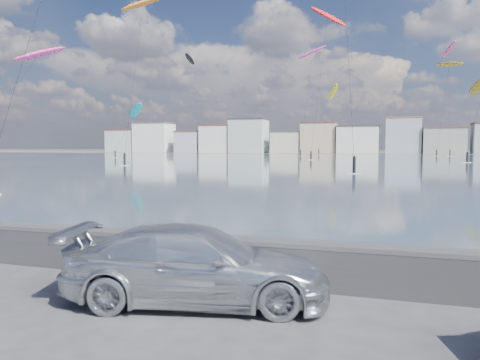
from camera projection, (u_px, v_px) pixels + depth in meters
ground at (118, 320)px, 8.18m from camera, size 700.00×700.00×0.00m
bay_water at (362, 161)px, 95.34m from camera, size 500.00×177.00×0.00m
far_shore_strip at (374, 153)px, 198.70m from camera, size 500.00×60.00×0.00m
seawall at (182, 253)px, 10.71m from camera, size 400.00×0.36×1.08m
far_buildings at (377, 138)px, 184.54m from camera, size 240.79×13.26×14.60m
car_silver at (197, 264)px, 9.08m from camera, size 5.45×3.12×1.49m
kitesurfer_4 at (143, 6)px, 75.34m from camera, size 7.37×9.78×27.87m
kitesurfer_6 at (136, 111)px, 130.42m from camera, size 8.38×18.82×15.45m
kitesurfer_7 at (333, 93)px, 161.59m from camera, size 6.48×16.45×24.67m
kitesurfer_12 at (328, 18)px, 106.79m from camera, size 9.73×12.98×36.03m
kitesurfer_13 at (312, 53)px, 146.32m from camera, size 9.55×12.79×34.88m
kitesurfer_14 at (189, 61)px, 176.20m from camera, size 4.57×18.60×37.75m
kitesurfer_15 at (40, 54)px, 89.39m from camera, size 7.66×21.46×23.32m
kitesurfer_17 at (449, 65)px, 143.00m from camera, size 9.05×13.47×29.39m
kitesurfer_18 at (449, 52)px, 143.54m from camera, size 4.96×14.51×35.36m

